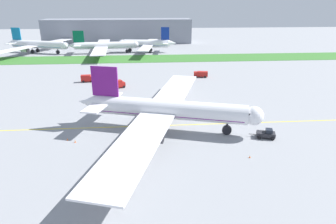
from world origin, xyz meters
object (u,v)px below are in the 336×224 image
traffic_cone_port_wing (75,141)px  parked_airliner_far_centre (37,45)px  pushback_tug (266,134)px  service_truck_baggage_loader (201,74)px  ground_crew_wingwalker_port (123,135)px  traffic_cone_near_nose (67,139)px  traffic_cone_starboard_wing (250,157)px  service_truck_catering_van (87,78)px  service_truck_fuel_bowser (118,84)px  parked_airliner_far_right (103,46)px  airliner_foreground (165,110)px  parked_airliner_far_outer (147,44)px  ground_crew_marshaller_front (141,124)px

traffic_cone_port_wing → parked_airliner_far_centre: (-50.41, 132.29, 4.87)m
pushback_tug → service_truck_baggage_loader: 61.59m
ground_crew_wingwalker_port → parked_airliner_far_centre: (-61.56, 131.23, 4.19)m
traffic_cone_near_nose → traffic_cone_starboard_wing: bearing=-16.1°
traffic_cone_near_nose → service_truck_catering_van: (-4.54, 54.62, 1.26)m
pushback_tug → service_truck_fuel_bowser: 60.90m
pushback_tug → parked_airliner_far_right: size_ratio=0.09×
airliner_foreground → traffic_cone_starboard_wing: bearing=-44.8°
service_truck_catering_van → parked_airliner_far_right: bearing=91.6°
traffic_cone_port_wing → parked_airliner_far_right: parked_airliner_far_right is taller
pushback_tug → parked_airliner_far_outer: 133.33m
ground_crew_wingwalker_port → service_truck_catering_van: (-17.74, 54.82, 0.58)m
ground_crew_wingwalker_port → traffic_cone_starboard_wing: ground_crew_wingwalker_port is taller
ground_crew_wingwalker_port → parked_airliner_far_right: bearing=98.9°
traffic_cone_port_wing → traffic_cone_starboard_wing: same height
ground_crew_wingwalker_port → ground_crew_marshaller_front: bearing=55.3°
ground_crew_marshaller_front → parked_airliner_far_outer: parked_airliner_far_outer is taller
traffic_cone_starboard_wing → service_truck_catering_van: service_truck_catering_van is taller
service_truck_fuel_bowser → ground_crew_wingwalker_port: bearing=-84.2°
airliner_foreground → traffic_cone_near_nose: size_ratio=128.79×
pushback_tug → parked_airliner_far_outer: size_ratio=0.11×
ground_crew_marshaller_front → service_truck_catering_van: bearing=114.2°
pushback_tug → service_truck_fuel_bowser: size_ratio=1.20×
traffic_cone_near_nose → traffic_cone_port_wing: bearing=-31.6°
ground_crew_marshaller_front → traffic_cone_near_nose: (-17.40, -5.85, -0.77)m
traffic_cone_starboard_wing → service_truck_baggage_loader: 70.69m
service_truck_fuel_bowser → parked_airliner_far_outer: bearing=81.7°
traffic_cone_near_nose → parked_airliner_far_right: parked_airliner_far_right is taller
ground_crew_wingwalker_port → parked_airliner_far_outer: parked_airliner_far_outer is taller
parked_airliner_far_outer → traffic_cone_starboard_wing: bearing=-82.2°
traffic_cone_near_nose → parked_airliner_far_right: bearing=93.0°
airliner_foreground → parked_airliner_far_right: size_ratio=1.07×
ground_crew_wingwalker_port → service_truck_fuel_bowser: size_ratio=0.31×
airliner_foreground → parked_airliner_far_centre: size_ratio=1.09×
airliner_foreground → parked_airliner_far_centre: (-71.89, 126.10, -0.12)m
airliner_foreground → parked_airliner_far_centre: airliner_foreground is taller
ground_crew_marshaller_front → parked_airliner_far_right: size_ratio=0.02×
parked_airliner_far_outer → service_truck_baggage_loader: bearing=-72.4°
ground_crew_wingwalker_port → traffic_cone_starboard_wing: (27.02, -11.45, -0.68)m
ground_crew_marshaller_front → traffic_cone_near_nose: size_ratio=2.98×
pushback_tug → ground_crew_wingwalker_port: 34.27m
service_truck_catering_van → traffic_cone_starboard_wing: bearing=-56.0°
traffic_cone_near_nose → service_truck_baggage_loader: service_truck_baggage_loader is taller
service_truck_baggage_loader → parked_airliner_far_centre: size_ratio=0.09×
service_truck_fuel_bowser → parked_airliner_far_right: size_ratio=0.07×
traffic_cone_port_wing → service_truck_baggage_loader: (40.82, 60.24, 1.12)m
service_truck_fuel_bowser → parked_airliner_far_centre: bearing=123.4°
service_truck_catering_van → parked_airliner_far_outer: bearing=70.9°
parked_airliner_far_outer → traffic_cone_near_nose: bearing=-99.3°
parked_airliner_far_centre → service_truck_catering_van: bearing=-60.2°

